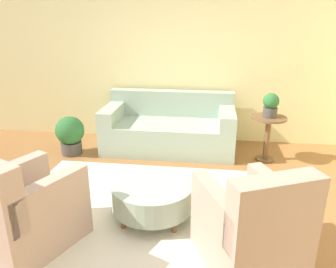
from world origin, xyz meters
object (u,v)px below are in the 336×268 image
Objects in this scene: side_table at (268,131)px; potted_plant_floor at (70,134)px; armchair_left at (24,212)px; ottoman_table at (153,195)px; armchair_right at (251,230)px; potted_plant_on_side_table at (271,105)px; couch at (169,129)px.

potted_plant_floor is at bearing -177.09° from side_table.
armchair_left is 1.23× the size of ottoman_table.
side_table reaches higher than potted_plant_floor.
potted_plant_floor is (-2.53, 2.19, -0.05)m from armchair_right.
armchair_left reaches higher than potted_plant_floor.
side_table is at bearing 78.52° from armchair_right.
side_table is 3.01m from potted_plant_floor.
armchair_left is at bearing 180.00° from armchair_right.
potted_plant_floor is at bearing 139.16° from armchair_right.
potted_plant_on_side_table is 0.57× the size of potted_plant_floor.
ottoman_table is at bearing 31.25° from armchair_left.
potted_plant_on_side_table is 3.06m from potted_plant_floor.
couch is at bearing 15.86° from potted_plant_floor.
armchair_right is 1.23× the size of ottoman_table.
potted_plant_on_side_table is at bearing 0.00° from side_table.
armchair_left is 1.77× the size of potted_plant_floor.
armchair_right reaches higher than potted_plant_floor.
potted_plant_on_side_table is (0.48, 2.34, 0.48)m from armchair_right.
potted_plant_on_side_table is at bearing -10.31° from couch.
side_table is at bearing 43.06° from armchair_left.
ottoman_table is 2.20m from potted_plant_floor.
potted_plant_floor is (-1.50, -0.43, 0.00)m from couch.
armchair_left is 1.26m from ottoman_table.
armchair_right is 3.35m from potted_plant_floor.
potted_plant_on_side_table is at bearing 2.91° from potted_plant_floor.
potted_plant_on_side_table reaches higher than couch.
armchair_left and armchair_right have the same top height.
potted_plant_on_side_table is (1.51, -0.27, 0.54)m from couch.
potted_plant_floor is (-3.01, -0.15, -0.13)m from side_table.
armchair_right is at bearing -40.84° from potted_plant_floor.
armchair_left reaches higher than side_table.
couch is 2.81m from armchair_right.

